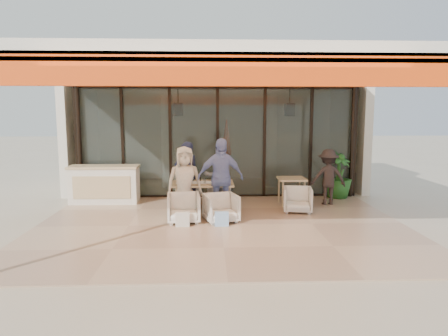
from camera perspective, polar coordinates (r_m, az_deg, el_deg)
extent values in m
plane|color=#C6B293|center=(8.79, -0.42, -8.26)|extent=(70.00, 70.00, 0.00)
cube|color=tan|center=(8.78, -0.42, -8.23)|extent=(8.00, 6.00, 0.01)
cube|color=silver|center=(8.49, -0.44, 13.68)|extent=(8.00, 6.00, 0.20)
cube|color=#FF480D|center=(5.54, 0.58, 13.92)|extent=(8.00, 0.12, 0.45)
cube|color=orange|center=(6.24, 0.25, 14.34)|extent=(8.00, 1.50, 0.06)
cylinder|color=black|center=(11.91, -19.95, 3.33)|extent=(0.12, 0.12, 3.20)
cylinder|color=black|center=(12.09, 17.85, 3.48)|extent=(0.12, 0.12, 3.20)
cube|color=#9EADA3|center=(11.47, -0.92, 3.65)|extent=(8.00, 0.03, 3.20)
cube|color=black|center=(11.69, -0.91, -4.00)|extent=(8.00, 0.10, 0.08)
cube|color=black|center=(11.47, -0.94, 11.45)|extent=(8.00, 0.10, 0.08)
cube|color=black|center=(12.06, -20.32, 3.37)|extent=(0.08, 0.10, 3.20)
cube|color=black|center=(11.72, -14.26, 3.50)|extent=(0.08, 0.10, 3.20)
cube|color=black|center=(11.52, -7.66, 3.60)|extent=(0.08, 0.10, 3.20)
cube|color=black|center=(11.47, -0.92, 3.65)|extent=(0.08, 0.10, 3.20)
cube|color=black|center=(11.58, 5.78, 3.65)|extent=(0.08, 0.10, 3.20)
cube|color=black|center=(11.85, 12.27, 3.60)|extent=(0.08, 0.10, 3.20)
cube|color=black|center=(12.24, 18.18, 3.52)|extent=(0.08, 0.10, 3.20)
cube|color=silver|center=(14.96, -1.25, 5.00)|extent=(9.00, 0.25, 3.40)
cube|color=silver|center=(13.84, -19.70, 4.32)|extent=(0.25, 3.50, 3.40)
cube|color=silver|center=(14.01, 17.25, 4.46)|extent=(0.25, 3.50, 3.40)
cube|color=silver|center=(13.23, -1.13, 12.00)|extent=(9.00, 3.50, 0.25)
cube|color=#D7C083|center=(13.41, -1.09, -2.60)|extent=(8.00, 3.50, 0.02)
cylinder|color=silver|center=(13.14, -8.10, 3.66)|extent=(0.40, 0.40, 3.00)
cylinder|color=silver|center=(13.24, 6.74, 3.71)|extent=(0.40, 0.40, 3.00)
cylinder|color=black|center=(12.69, -6.59, 10.32)|extent=(0.03, 0.03, 0.70)
cube|color=black|center=(12.67, -6.55, 8.29)|extent=(0.30, 0.30, 0.40)
sphere|color=#FFBF72|center=(12.67, -6.55, 8.29)|extent=(0.18, 0.18, 0.18)
cylinder|color=black|center=(12.91, 9.36, 10.22)|extent=(0.03, 0.03, 0.70)
cube|color=black|center=(12.90, 9.31, 8.23)|extent=(0.30, 0.30, 0.40)
sphere|color=#FFBF72|center=(12.90, 9.31, 8.23)|extent=(0.18, 0.18, 0.18)
cylinder|color=black|center=(12.68, 0.34, -3.02)|extent=(0.40, 0.40, 0.05)
cylinder|color=black|center=(12.53, 0.34, 1.47)|extent=(0.04, 0.04, 2.10)
cone|color=#F04514|center=(12.47, 0.35, 4.44)|extent=(0.32, 0.32, 1.10)
cube|color=silver|center=(11.27, -16.70, -2.40)|extent=(1.80, 0.60, 1.00)
cube|color=#D7C083|center=(11.19, -16.80, 0.17)|extent=(1.85, 0.65, 0.06)
cube|color=#D7C083|center=(10.97, -17.10, -2.68)|extent=(1.50, 0.02, 0.60)
cube|color=#D7C083|center=(9.83, -3.05, -2.23)|extent=(1.50, 0.90, 0.05)
cube|color=white|center=(9.83, -3.05, -2.08)|extent=(1.30, 0.35, 0.01)
cylinder|color=#D7C083|center=(9.62, -6.76, -4.74)|extent=(0.06, 0.06, 0.70)
cylinder|color=#D7C083|center=(9.60, 0.66, -4.71)|extent=(0.06, 0.06, 0.70)
cylinder|color=#D7C083|center=(10.24, -6.49, -3.97)|extent=(0.06, 0.06, 0.70)
cylinder|color=#D7C083|center=(10.23, 0.47, -3.94)|extent=(0.06, 0.06, 0.70)
cylinder|color=white|center=(9.69, -5.73, -1.90)|extent=(0.06, 0.06, 0.11)
cylinder|color=white|center=(10.02, -4.47, -1.56)|extent=(0.06, 0.06, 0.11)
cylinder|color=white|center=(9.72, -2.76, -1.83)|extent=(0.06, 0.06, 0.11)
cylinder|color=white|center=(10.00, -1.32, -1.56)|extent=(0.06, 0.06, 0.11)
cylinder|color=white|center=(9.63, -0.09, -1.92)|extent=(0.06, 0.06, 0.11)
cylinder|color=#964A15|center=(9.99, -6.20, -1.47)|extent=(0.07, 0.07, 0.16)
cylinder|color=black|center=(10.09, -3.60, -1.34)|extent=(0.09, 0.09, 0.17)
cylinder|color=black|center=(10.08, -3.61, -0.81)|extent=(0.10, 0.10, 0.01)
cylinder|color=white|center=(9.55, -5.78, -2.34)|extent=(0.22, 0.22, 0.01)
cylinder|color=white|center=(9.54, -0.37, -2.32)|extent=(0.22, 0.22, 0.01)
cylinder|color=white|center=(10.16, -5.57, -1.73)|extent=(0.22, 0.22, 0.01)
cylinder|color=white|center=(10.15, -0.48, -1.70)|extent=(0.22, 0.22, 0.01)
imported|color=silver|center=(10.86, -5.19, -3.59)|extent=(0.69, 0.66, 0.59)
imported|color=silver|center=(10.84, -0.75, -3.43)|extent=(0.63, 0.59, 0.64)
imported|color=silver|center=(8.99, -5.80, -5.52)|extent=(0.76, 0.72, 0.73)
imported|color=silver|center=(8.98, -0.41, -5.55)|extent=(0.84, 0.81, 0.71)
imported|color=#1A203A|center=(10.27, -5.37, -1.01)|extent=(0.73, 0.60, 1.73)
imported|color=slate|center=(10.26, -0.68, -1.17)|extent=(0.94, 0.81, 1.66)
imported|color=beige|center=(9.39, -5.65, -2.00)|extent=(0.90, 0.67, 1.68)
imported|color=#7D87D0|center=(9.36, -0.52, -1.41)|extent=(1.15, 0.63, 1.87)
cube|color=silver|center=(8.65, -5.94, -7.39)|extent=(0.30, 0.10, 0.34)
cube|color=#99BFD8|center=(8.64, -0.33, -7.37)|extent=(0.30, 0.10, 0.34)
cube|color=#D7C083|center=(10.68, 9.64, -1.53)|extent=(0.70, 0.70, 0.05)
cylinder|color=#D7C083|center=(10.42, 8.40, -3.80)|extent=(0.05, 0.05, 0.70)
cylinder|color=#D7C083|center=(10.54, 11.40, -3.75)|extent=(0.05, 0.05, 0.70)
cylinder|color=#D7C083|center=(10.96, 7.86, -3.22)|extent=(0.05, 0.05, 0.70)
cylinder|color=#D7C083|center=(11.07, 10.72, -3.17)|extent=(0.05, 0.05, 0.70)
imported|color=silver|center=(10.02, 10.48, -4.31)|extent=(0.78, 0.74, 0.70)
imported|color=black|center=(10.94, 14.63, -1.29)|extent=(0.97, 0.56, 1.50)
imported|color=#1E5919|center=(11.90, 16.00, -0.93)|extent=(1.09, 1.09, 1.37)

